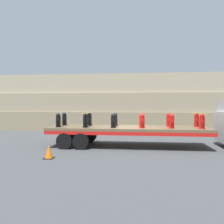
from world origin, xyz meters
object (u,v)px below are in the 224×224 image
at_px(fire_hydrant_black_near_0, 58,120).
at_px(fire_hydrant_black_near_2, 113,121).
at_px(fire_hydrant_black_near_1, 85,121).
at_px(flatbed_trailer, 117,130).
at_px(fire_hydrant_red_near_3, 142,121).
at_px(fire_hydrant_red_near_4, 172,121).
at_px(fire_hydrant_black_far_0, 64,119).
at_px(fire_hydrant_red_far_3, 142,120).
at_px(fire_hydrant_red_near_5, 202,122).
at_px(fire_hydrant_black_far_1, 89,119).
at_px(fire_hydrant_red_far_5, 197,120).
at_px(fire_hydrant_black_far_2, 115,120).
at_px(fire_hydrant_red_far_4, 169,120).
at_px(traffic_cone, 49,152).

xyz_separation_m(fire_hydrant_black_near_0, fire_hydrant_black_near_2, (3.28, 0.00, 0.00)).
distance_m(fire_hydrant_black_near_1, fire_hydrant_black_near_2, 1.64).
bearing_deg(fire_hydrant_black_near_2, flatbed_trailer, 70.85).
bearing_deg(fire_hydrant_red_near_3, fire_hydrant_red_near_4, 0.00).
height_order(fire_hydrant_black_far_0, fire_hydrant_red_far_3, same).
bearing_deg(flatbed_trailer, fire_hydrant_red_near_5, -6.65).
bearing_deg(fire_hydrant_red_near_3, flatbed_trailer, 159.16).
relative_size(fire_hydrant_black_near_1, fire_hydrant_red_near_3, 1.00).
relative_size(fire_hydrant_black_far_1, fire_hydrant_red_near_5, 1.00).
relative_size(fire_hydrant_black_near_2, fire_hydrant_red_far_3, 1.00).
relative_size(fire_hydrant_black_far_0, fire_hydrant_red_near_3, 1.00).
relative_size(fire_hydrant_black_near_2, fire_hydrant_red_far_5, 1.00).
xyz_separation_m(flatbed_trailer, fire_hydrant_black_far_2, (-0.19, 0.55, 0.61)).
bearing_deg(fire_hydrant_black_far_1, fire_hydrant_black_near_0, -146.08).
relative_size(fire_hydrant_black_near_1, fire_hydrant_black_far_2, 1.00).
bearing_deg(fire_hydrant_black_far_2, fire_hydrant_black_far_1, 180.00).
distance_m(fire_hydrant_red_far_3, fire_hydrant_red_near_5, 3.47).
relative_size(fire_hydrant_red_far_4, fire_hydrant_red_far_5, 1.00).
relative_size(fire_hydrant_black_near_2, fire_hydrant_black_far_2, 1.00).
bearing_deg(flatbed_trailer, fire_hydrant_red_far_4, 10.12).
height_order(fire_hydrant_black_far_1, fire_hydrant_black_far_2, same).
relative_size(flatbed_trailer, fire_hydrant_black_near_1, 11.56).
relative_size(fire_hydrant_black_far_0, fire_hydrant_red_far_3, 1.00).
relative_size(flatbed_trailer, fire_hydrant_black_far_0, 11.56).
relative_size(fire_hydrant_black_far_1, fire_hydrant_black_far_2, 1.00).
bearing_deg(fire_hydrant_red_far_5, fire_hydrant_black_near_0, -172.34).
xyz_separation_m(fire_hydrant_black_far_1, fire_hydrant_red_near_5, (6.57, -1.10, 0.00)).
bearing_deg(fire_hydrant_black_near_1, fire_hydrant_red_far_4, 12.63).
bearing_deg(fire_hydrant_black_far_1, flatbed_trailer, -16.76).
bearing_deg(fire_hydrant_black_near_0, fire_hydrant_red_far_4, 9.54).
height_order(fire_hydrant_black_near_0, fire_hydrant_red_near_3, same).
bearing_deg(fire_hydrant_red_near_5, fire_hydrant_black_far_1, 170.46).
bearing_deg(fire_hydrant_black_near_0, fire_hydrant_black_near_2, 0.00).
xyz_separation_m(fire_hydrant_red_near_4, fire_hydrant_red_near_5, (1.64, 0.00, 0.00)).
xyz_separation_m(fire_hydrant_black_near_1, fire_hydrant_red_near_3, (3.28, 0.00, 0.00)).
distance_m(fire_hydrant_black_near_1, fire_hydrant_black_far_1, 1.10).
height_order(fire_hydrant_black_far_2, fire_hydrant_red_far_3, same).
distance_m(flatbed_trailer, fire_hydrant_red_far_5, 4.81).
bearing_deg(fire_hydrant_red_near_3, fire_hydrant_red_near_5, 0.00).
relative_size(fire_hydrant_red_near_3, fire_hydrant_red_near_5, 1.00).
bearing_deg(fire_hydrant_red_near_3, fire_hydrant_black_near_2, 180.00).
height_order(fire_hydrant_black_far_0, fire_hydrant_red_near_5, same).
height_order(flatbed_trailer, fire_hydrant_black_near_0, fire_hydrant_black_near_0).
height_order(fire_hydrant_black_near_2, fire_hydrant_black_far_2, same).
height_order(fire_hydrant_black_far_0, traffic_cone, fire_hydrant_black_far_0).
relative_size(fire_hydrant_black_near_1, fire_hydrant_red_near_5, 1.00).
distance_m(fire_hydrant_black_near_1, traffic_cone, 3.22).
relative_size(flatbed_trailer, fire_hydrant_red_near_5, 11.56).
xyz_separation_m(flatbed_trailer, fire_hydrant_red_near_3, (1.45, -0.55, 0.61)).
xyz_separation_m(flatbed_trailer, fire_hydrant_red_far_5, (4.74, 0.55, 0.61)).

